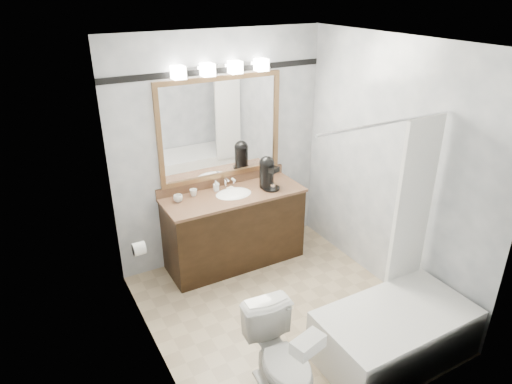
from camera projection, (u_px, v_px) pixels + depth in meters
room at (286, 195)px, 3.89m from camera, size 2.42×2.62×2.52m
vanity at (234, 227)px, 5.04m from camera, size 1.53×0.58×0.97m
mirror at (221, 129)px, 4.80m from camera, size 1.40×0.04×1.10m
vanity_light_bar at (221, 68)px, 4.49m from camera, size 1.02×0.14×0.12m
accent_stripe at (219, 70)px, 4.56m from camera, size 2.40×0.01×0.06m
bathtub at (395, 326)px, 3.83m from camera, size 1.30×0.75×1.96m
tp_roll at (139, 249)px, 4.15m from camera, size 0.11×0.12×0.12m
toilet at (282, 359)px, 3.39m from camera, size 0.45×0.72×0.70m
tissue_box at (308, 344)px, 2.98m from camera, size 0.26×0.18×0.10m
coffee_maker at (267, 172)px, 4.92m from camera, size 0.20×0.24×0.37m
cup_left at (178, 198)px, 4.68m from camera, size 0.10×0.10×0.07m
cup_right at (193, 193)px, 4.80m from camera, size 0.10×0.10×0.07m
soap_bottle_a at (216, 186)px, 4.91m from camera, size 0.05×0.05×0.11m
soap_bar at (230, 188)px, 4.96m from camera, size 0.08×0.07×0.02m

